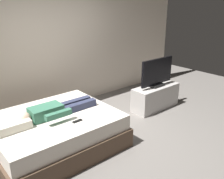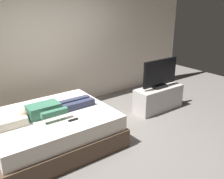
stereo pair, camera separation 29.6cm
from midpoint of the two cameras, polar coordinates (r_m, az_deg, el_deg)
ground_plane at (r=4.10m, az=-1.81°, el=-12.43°), size 10.00×10.00×0.00m
back_wall at (r=5.36m, az=-11.73°, el=11.03°), size 6.40×0.10×2.80m
bed at (r=4.03m, az=-15.29°, el=-9.47°), size 1.90×1.57×0.54m
pillow at (r=3.70m, az=-24.65°, el=-7.55°), size 0.48×0.34×0.12m
person at (r=3.88m, az=-15.40°, el=-4.72°), size 1.26×0.46×0.18m
remote at (r=3.65m, az=-10.37°, el=-7.24°), size 0.15×0.04×0.02m
tv_stand at (r=5.30m, az=8.48°, el=-1.80°), size 1.10×0.40×0.50m
tv at (r=5.13m, az=8.78°, el=3.76°), size 0.88×0.20×0.59m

